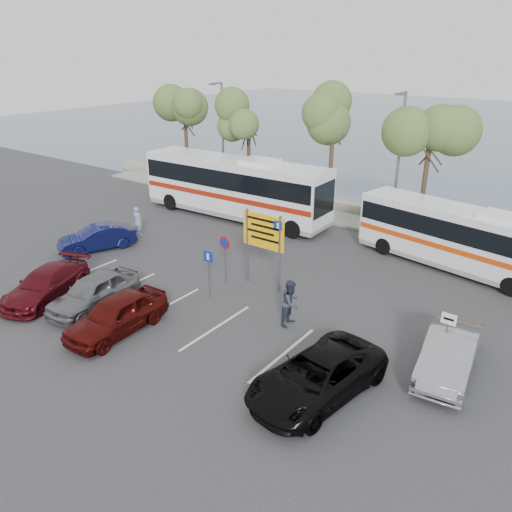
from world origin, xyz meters
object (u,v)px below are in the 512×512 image
Objects in this scene: coach_bus_left at (235,189)px; pedestrian_near at (138,221)px; car_maroon at (46,284)px; car_blue at (97,238)px; car_silver_b at (449,353)px; street_lamp_right at (398,157)px; direction_sign at (263,237)px; pedestrian_far at (291,303)px; suv_black at (317,376)px; street_lamp_left at (222,135)px; car_silver_a at (94,292)px; coach_bus_right at (462,241)px; car_red at (117,315)px.

pedestrian_near is (-2.50, -6.07, -1.02)m from coach_bus_left.
coach_bus_left is 14.06m from car_maroon.
car_blue is 0.90× the size of car_silver_b.
direction_sign is at bearing -100.94° from street_lamp_right.
car_maroon is at bearing 112.77° from pedestrian_far.
coach_bus_left is at bearing 135.78° from direction_sign.
street_lamp_right is at bearing 113.32° from car_silver_b.
street_lamp_right reaches higher than suv_black.
car_silver_b is 2.35× the size of pedestrian_far.
coach_bus_left is (3.50, -3.02, -2.73)m from street_lamp_left.
coach_bus_left is 18.59m from suv_black.
car_silver_b is (9.00, -1.70, -1.68)m from direction_sign.
street_lamp_left reaches higher than car_maroon.
car_silver_a is 2.50× the size of pedestrian_near.
car_blue is at bearing 136.53° from car_silver_a.
pedestrian_near is at bearing -112.37° from coach_bus_left.
street_lamp_left is 5.37m from coach_bus_left.
car_maroon is (-13.82, -14.00, -0.86)m from coach_bus_right.
street_lamp_left is 1.87× the size of car_silver_a.
pedestrian_far is at bearing 19.84° from car_blue.
coach_bus_right is 2.40× the size of car_silver_b.
car_blue is 9.27m from car_red.
coach_bus_right reaches higher than suv_black.
direction_sign is 7.73m from car_silver_a.
coach_bus_left is 2.55× the size of suv_black.
street_lamp_left reaches higher than car_silver_a.
suv_black is 4.46m from pedestrian_far.
car_maroon is at bearing -36.98° from car_blue.
car_silver_b is at bearing -28.61° from coach_bus_left.
coach_bus_left is 14.14m from pedestrian_far.
car_silver_b reaches higher than suv_black.
pedestrian_far reaches higher than pedestrian_near.
street_lamp_right reaches higher than pedestrian_near.
car_silver_b is at bearing -31.00° from street_lamp_left.
coach_bus_right is 2.53× the size of car_silver_a.
coach_bus_left reaches higher than suv_black.
car_silver_a is 2.22× the size of pedestrian_far.
car_silver_b reaches higher than car_silver_a.
suv_black is (13.50, -12.73, -1.16)m from coach_bus_left.
car_silver_a is at bearing -112.06° from street_lamp_right.
direction_sign is 0.33× the size of coach_bus_right.
pedestrian_far is (-3.06, 3.23, 0.25)m from suv_black.
car_silver_b reaches higher than car_maroon.
suv_black is at bearing -2.25° from car_silver_a.
coach_bus_left is at bearing 97.19° from car_silver_a.
car_silver_b is at bearing 12.29° from car_silver_a.
suv_black is 1.13× the size of car_silver_b.
car_silver_a is 14.25m from car_silver_b.
pedestrian_far is at bearing 143.03° from suv_black.
car_blue is 0.80× the size of suv_black.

